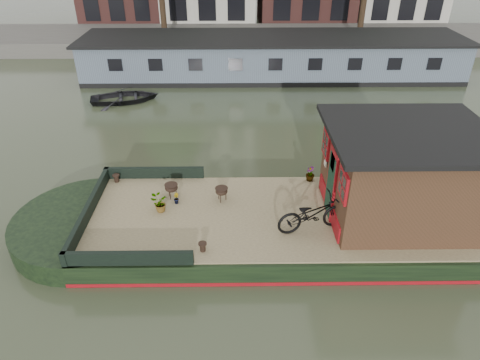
{
  "coord_description": "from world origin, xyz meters",
  "views": [
    {
      "loc": [
        -2.04,
        -9.28,
        7.35
      ],
      "look_at": [
        -1.92,
        0.5,
        1.41
      ],
      "focal_mm": 32.0,
      "sensor_mm": 36.0,
      "label": 1
    }
  ],
  "objects_px": {
    "cabin": "(402,173)",
    "dinghy": "(124,95)",
    "brazier_front": "(222,194)",
    "bicycle": "(312,214)",
    "brazier_rear": "(172,191)"
  },
  "relations": [
    {
      "from": "dinghy",
      "to": "brazier_rear",
      "type": "bearing_deg",
      "value": -172.49
    },
    {
      "from": "cabin",
      "to": "dinghy",
      "type": "bearing_deg",
      "value": 133.01
    },
    {
      "from": "bicycle",
      "to": "dinghy",
      "type": "height_order",
      "value": "bicycle"
    },
    {
      "from": "brazier_rear",
      "to": "dinghy",
      "type": "relative_size",
      "value": 0.14
    },
    {
      "from": "cabin",
      "to": "brazier_rear",
      "type": "relative_size",
      "value": 9.46
    },
    {
      "from": "brazier_front",
      "to": "bicycle",
      "type": "bearing_deg",
      "value": -30.27
    },
    {
      "from": "brazier_front",
      "to": "dinghy",
      "type": "relative_size",
      "value": 0.13
    },
    {
      "from": "cabin",
      "to": "dinghy",
      "type": "xyz_separation_m",
      "value": [
        -9.45,
        10.13,
        -1.55
      ]
    },
    {
      "from": "bicycle",
      "to": "dinghy",
      "type": "relative_size",
      "value": 0.59
    },
    {
      "from": "cabin",
      "to": "brazier_rear",
      "type": "xyz_separation_m",
      "value": [
        -6.02,
        0.84,
        -1.02
      ]
    },
    {
      "from": "dinghy",
      "to": "brazier_front",
      "type": "bearing_deg",
      "value": -165.68
    },
    {
      "from": "brazier_rear",
      "to": "dinghy",
      "type": "bearing_deg",
      "value": 110.25
    },
    {
      "from": "dinghy",
      "to": "bicycle",
      "type": "bearing_deg",
      "value": -159.32
    },
    {
      "from": "brazier_front",
      "to": "brazier_rear",
      "type": "height_order",
      "value": "brazier_rear"
    },
    {
      "from": "brazier_rear",
      "to": "cabin",
      "type": "bearing_deg",
      "value": -7.91
    }
  ]
}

